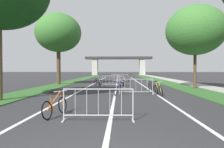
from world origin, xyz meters
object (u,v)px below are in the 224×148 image
Objects in this scene: bicycle_white_4 at (117,79)px; tree_right_cypress_far at (195,30)px; bicycle_yellow_5 at (158,90)px; bicycle_purple_7 at (127,80)px; tree_left_oak_mid at (58,33)px; bicycle_black_0 at (97,82)px; bicycle_silver_8 at (100,83)px; bicycle_red_1 at (122,82)px; crowd_barrier_third at (113,81)px; bicycle_green_6 at (122,79)px; bicycle_orange_9 at (55,106)px; bicycle_blue_2 at (118,89)px; bicycle_black_10 at (153,88)px; bicycle_teal_3 at (124,83)px; crowd_barrier_fourth at (120,78)px; crowd_barrier_nearest at (98,105)px; crowd_barrier_second at (136,87)px.

tree_right_cypress_far is at bearing 114.04° from bicycle_white_4.
bicycle_yellow_5 is 13.80m from bicycle_purple_7.
bicycle_black_0 is at bearing -15.31° from tree_left_oak_mid.
bicycle_red_1 is at bearing -154.87° from bicycle_silver_8.
tree_left_oak_mid is 14.11m from bicycle_yellow_5.
bicycle_green_6 is at bearing 82.06° from crowd_barrier_third.
bicycle_yellow_5 is at bearing 61.37° from bicycle_orange_9.
bicycle_blue_2 is 2.53m from bicycle_black_10.
bicycle_teal_3 is at bearing 73.57° from bicycle_purple_7.
tree_right_cypress_far is 4.33× the size of bicycle_silver_8.
bicycle_blue_2 and bicycle_white_4 have the same top height.
bicycle_black_0 is at bearing 160.30° from bicycle_teal_3.
bicycle_purple_7 is (1.73, 6.37, -0.18)m from crowd_barrier_third.
tree_left_oak_mid is 5.00× the size of bicycle_blue_2.
bicycle_yellow_5 is 14.96m from bicycle_green_6.
crowd_barrier_third is at bearing 156.99° from bicycle_teal_3.
bicycle_teal_3 is at bearing -20.35° from crowd_barrier_third.
bicycle_red_1 is at bearing 99.85° from bicycle_teal_3.
crowd_barrier_fourth is 1.42× the size of bicycle_black_0.
bicycle_orange_9 is at bearing -113.86° from bicycle_red_1.
bicycle_black_0 is at bearing -110.14° from crowd_barrier_fourth.
bicycle_white_4 is 19.68m from bicycle_orange_9.
crowd_barrier_third is at bearing -158.50° from bicycle_silver_8.
tree_right_cypress_far reaches higher than crowd_barrier_fourth.
bicycle_silver_8 reaches higher than bicycle_orange_9.
bicycle_yellow_5 is (2.64, -0.08, -0.00)m from bicycle_blue_2.
bicycle_black_0 is at bearing 57.16° from bicycle_white_4.
bicycle_silver_8 is (-3.01, -6.88, 0.04)m from bicycle_purple_7.
bicycle_silver_8 is at bearing 115.87° from bicycle_black_10.
crowd_barrier_nearest is (-7.34, -11.18, -4.60)m from tree_right_cypress_far.
tree_right_cypress_far is 4.38× the size of bicycle_green_6.
bicycle_purple_7 is at bearing 68.35° from bicycle_red_1.
crowd_barrier_third reaches higher than bicycle_purple_7.
bicycle_purple_7 is (0.69, -1.09, -0.02)m from bicycle_green_6.
bicycle_black_10 is at bearing 66.45° from bicycle_orange_9.
tree_right_cypress_far is 14.14m from crowd_barrier_nearest.
bicycle_purple_7 is at bearing 90.20° from crowd_barrier_second.
bicycle_orange_9 reaches higher than bicycle_green_6.
crowd_barrier_second is 13.26m from bicycle_purple_7.
tree_left_oak_mid is 4.94× the size of bicycle_white_4.
bicycle_black_10 is at bearing -86.97° from bicycle_red_1.
crowd_barrier_nearest reaches higher than bicycle_white_4.
bicycle_teal_3 is 0.99× the size of bicycle_orange_9.
bicycle_yellow_5 reaches higher than bicycle_purple_7.
crowd_barrier_nearest is 13.79m from crowd_barrier_third.
bicycle_yellow_5 is at bearing 11.90° from bicycle_blue_2.
crowd_barrier_nearest is at bearing 75.22° from bicycle_white_4.
bicycle_green_6 is 0.97× the size of bicycle_orange_9.
bicycle_silver_8 is at bearing -168.14° from bicycle_red_1.
bicycle_black_0 reaches higher than bicycle_teal_3.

